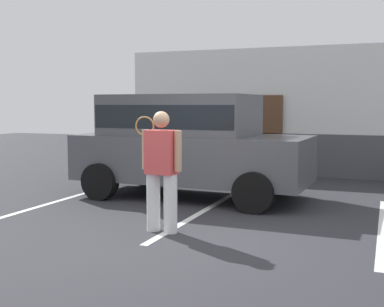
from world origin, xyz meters
name	(u,v)px	position (x,y,z in m)	size (l,w,h in m)	color
ground_plane	(184,235)	(0.00, 0.00, 0.00)	(40.00, 40.00, 0.00)	#2D2D33
parking_stripe_0	(59,201)	(-3.22, 1.50, 0.00)	(0.12, 4.40, 0.01)	silver
parking_stripe_1	(201,212)	(-0.29, 1.50, 0.00)	(0.12, 4.40, 0.01)	silver
parking_stripe_2	(382,227)	(2.64, 1.50, 0.00)	(0.12, 4.40, 0.01)	silver
house_frontage	(280,115)	(0.00, 6.77, 1.57)	(8.49, 0.40, 3.35)	white
parked_suv	(187,140)	(-1.06, 2.78, 1.15)	(4.66, 2.28, 2.05)	#4C4F54
tennis_player_man	(161,169)	(-0.37, 0.07, 0.92)	(0.78, 0.32, 1.76)	white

